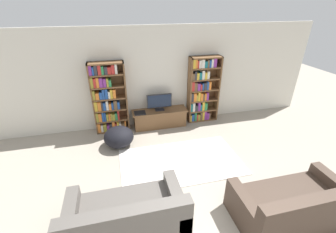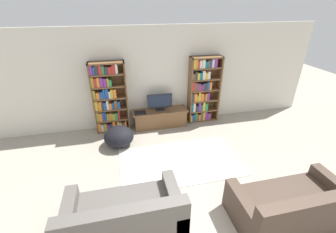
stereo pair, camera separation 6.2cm
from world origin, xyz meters
The scene contains 10 objects.
wall_back centered at (0.00, 4.23, 1.30)m, with size 8.80×0.06×2.60m.
bookshelf_left centered at (-1.35, 4.05, 0.90)m, with size 0.85×0.30×1.83m.
bookshelf_right centered at (1.16, 4.05, 0.91)m, with size 0.85×0.30×1.83m.
tv_stand centered at (-0.04, 3.95, 0.24)m, with size 1.48×0.45×0.48m.
television centered at (-0.04, 3.97, 0.71)m, with size 0.66×0.16×0.45m.
laptop centered at (-0.58, 3.89, 0.49)m, with size 0.30×0.25×0.03m.
area_rug centered at (0.07, 2.29, 0.01)m, with size 2.56×1.45×0.02m.
couch_left_sectional centered at (-1.17, 0.86, 0.30)m, with size 1.66×0.96×0.90m.
couch_right_sofa centered at (1.36, 0.53, 0.27)m, with size 1.80×0.95×0.82m.
beanbag_ottoman centered at (-1.18, 3.25, 0.23)m, with size 0.70×0.70×0.47m, color black.
Camera 1 is at (-1.11, -1.38, 3.11)m, focal length 24.00 mm.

